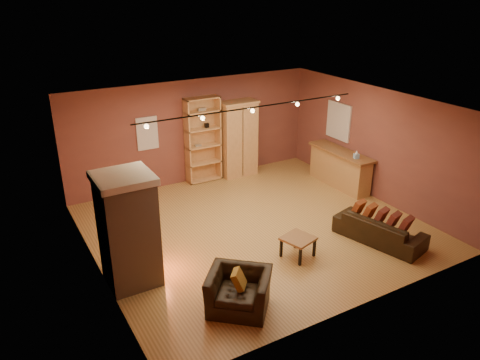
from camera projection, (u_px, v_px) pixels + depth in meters
floor at (256, 227)px, 10.57m from camera, size 7.00×7.00×0.00m
ceiling at (258, 106)px, 9.48m from camera, size 7.00×7.00×0.00m
back_wall at (193, 131)px, 12.62m from camera, size 7.00×0.02×2.80m
left_wall at (92, 205)px, 8.42m from camera, size 0.02×6.50×2.80m
right_wall at (376, 144)px, 11.63m from camera, size 0.02×6.50×2.80m
fireplace at (129, 230)px, 8.28m from camera, size 1.01×0.98×2.12m
back_window at (147, 133)px, 11.95m from camera, size 0.56×0.04×0.86m
bookcase at (202, 139)px, 12.69m from camera, size 0.96×0.37×2.35m
armoire at (238, 138)px, 13.10m from camera, size 1.06×0.60×2.15m
bar_counter at (340, 168)px, 12.57m from camera, size 0.56×2.08×0.99m
tissue_box at (356, 155)px, 11.82m from camera, size 0.16×0.16×0.23m
right_window at (339, 121)px, 12.64m from camera, size 0.05×0.90×1.00m
loveseat at (380, 225)px, 9.87m from camera, size 1.02×1.98×0.78m
armchair at (239, 285)px, 7.79m from camera, size 1.21×1.18×0.90m
coffee_table at (298, 240)px, 9.31m from camera, size 0.71×0.71×0.43m
track_rail at (253, 109)px, 9.68m from camera, size 5.20×0.09×0.13m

